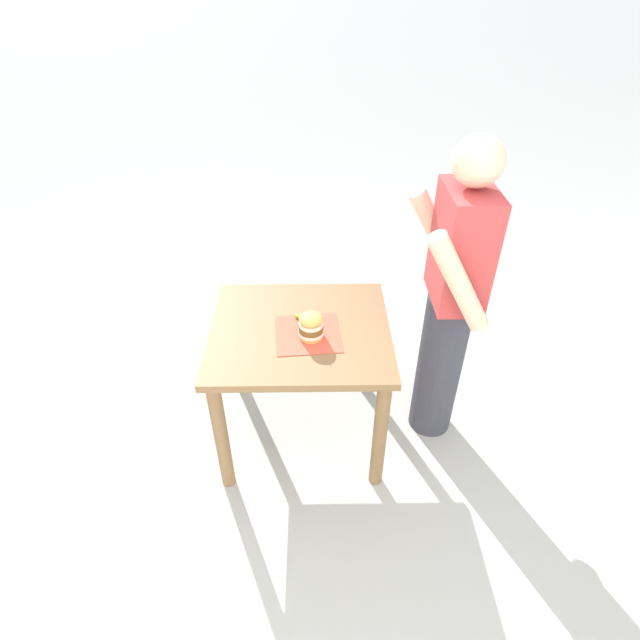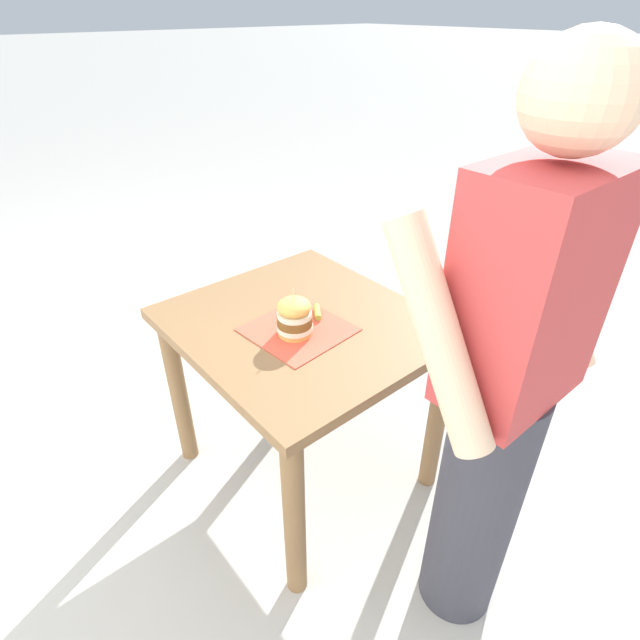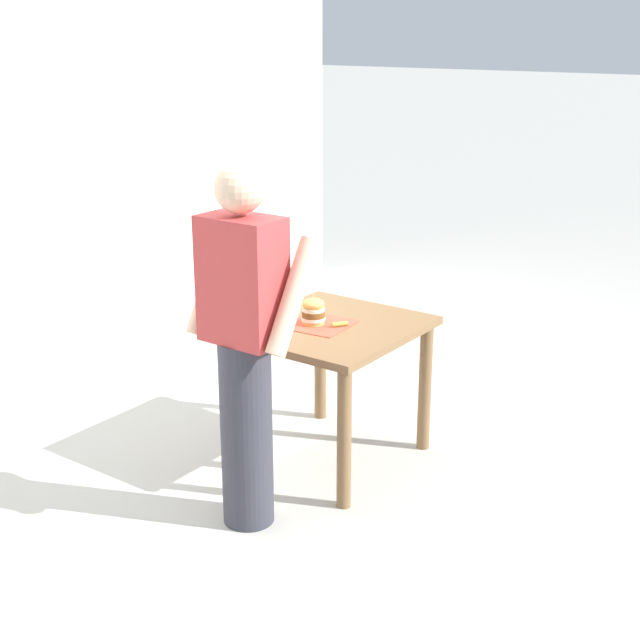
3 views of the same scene
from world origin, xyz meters
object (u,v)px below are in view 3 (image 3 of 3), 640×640
patio_table (331,350)px  diner_across_table (245,344)px  pickle_spear (340,324)px  sandwich (313,311)px

patio_table → diner_across_table: bearing=94.2°
patio_table → diner_across_table: 0.80m
diner_across_table → patio_table: bearing=-85.8°
pickle_spear → diner_across_table: (0.01, 0.74, 0.11)m
pickle_spear → diner_across_table: bearing=89.5°
sandwich → diner_across_table: size_ratio=0.10×
sandwich → diner_across_table: bearing=100.5°
pickle_spear → patio_table: bearing=-11.3°
sandwich → pickle_spear: (-0.14, -0.04, -0.06)m
sandwich → pickle_spear: size_ratio=2.09×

